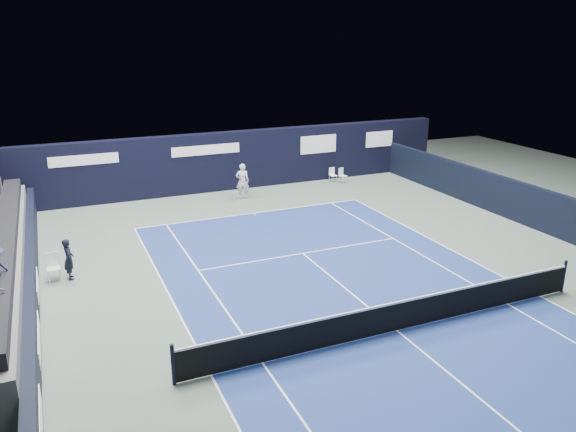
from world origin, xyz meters
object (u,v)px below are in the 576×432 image
line_judge_chair (53,265)px  tennis_net (398,315)px  folding_chair_back_a (333,174)px  folding_chair_back_b (342,174)px  tennis_player (242,181)px

line_judge_chair → tennis_net: bearing=-43.9°
folding_chair_back_a → folding_chair_back_b: bearing=-48.8°
folding_chair_back_a → tennis_net: 16.77m
line_judge_chair → folding_chair_back_a: bearing=24.9°
line_judge_chair → tennis_player: (9.21, 6.85, 0.35)m
folding_chair_back_a → tennis_net: bearing=-114.8°
folding_chair_back_b → tennis_net: (-6.53, -15.21, 0.03)m
folding_chair_back_b → line_judge_chair: (-15.38, -7.59, 0.08)m
tennis_net → tennis_player: size_ratio=7.11×
line_judge_chair → tennis_net: 11.68m
line_judge_chair → tennis_player: size_ratio=0.54×
folding_chair_back_a → folding_chair_back_b: 0.56m
folding_chair_back_b → tennis_net: 16.55m
tennis_net → folding_chair_back_b: bearing=66.8°
line_judge_chair → tennis_player: bearing=33.5°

